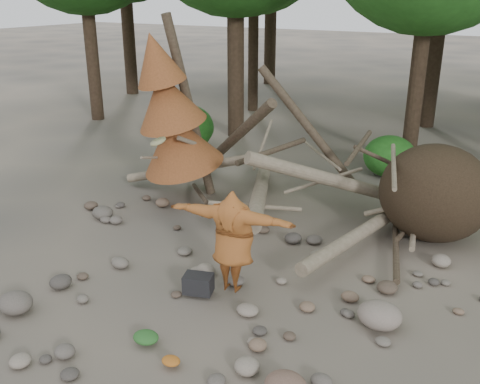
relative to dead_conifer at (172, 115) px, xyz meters
The scene contains 12 objects.
ground 5.05m from the dead_conifer, 47.26° to the right, with size 120.00×120.00×0.00m, color #514C44.
deadfall_pile 5.33m from the dead_conifer, ahead, with size 8.55×5.24×3.30m.
dead_conifer is the anchor object (origin of this frame).
bush_left 4.72m from the dead_conifer, 121.92° to the left, with size 1.80×1.80×1.44m, color #1B5316.
bush_mid 6.11m from the dead_conifer, 48.52° to the left, with size 1.40×1.40×1.12m, color #25691E.
frisbee_thrower 4.51m from the dead_conifer, 41.03° to the right, with size 3.03×1.00×2.29m.
backpack 4.72m from the dead_conifer, 48.67° to the right, with size 0.47×0.32×0.32m, color black.
cloth_green 5.90m from the dead_conifer, 58.10° to the right, with size 0.39×0.32×0.15m, color #285E25.
cloth_orange 6.40m from the dead_conifer, 54.33° to the right, with size 0.27×0.22×0.10m, color #AB5E1D.
boulder_front_left 5.46m from the dead_conifer, 83.02° to the right, with size 0.56×0.50×0.33m, color #605850.
boulder_mid_right 6.55m from the dead_conifer, 24.63° to the right, with size 0.67×0.60×0.40m, color gray.
boulder_mid_left 2.67m from the dead_conifer, 116.01° to the right, with size 0.48×0.43×0.29m, color #58524A.
Camera 1 is at (4.16, -6.21, 4.77)m, focal length 40.00 mm.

